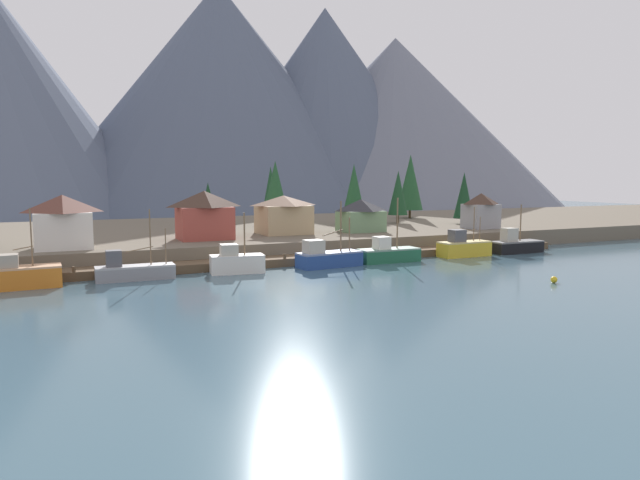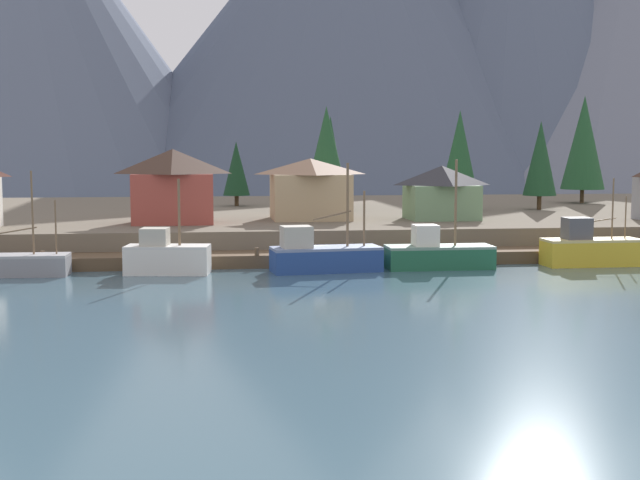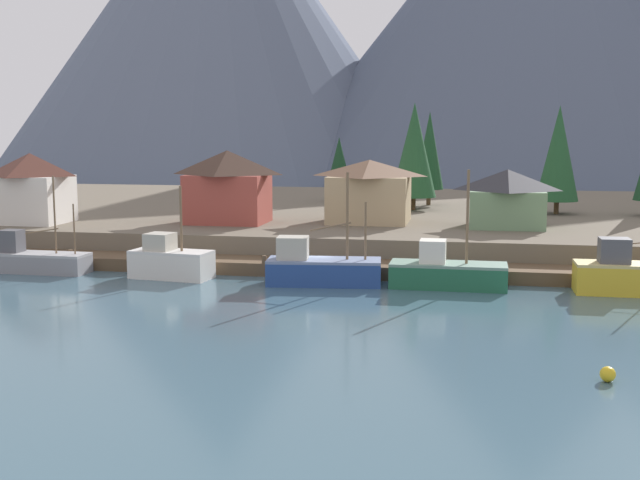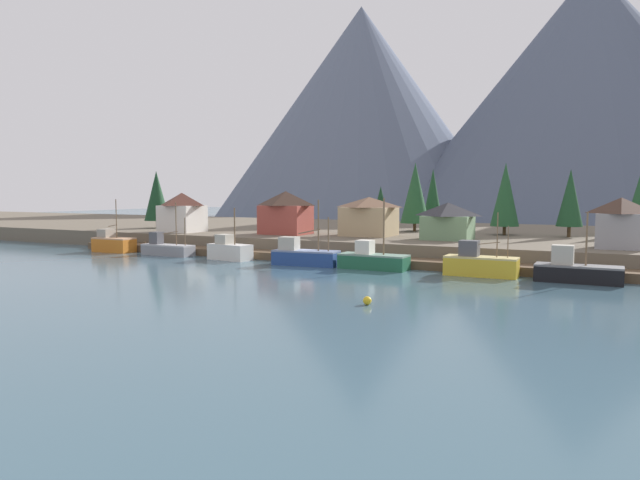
{
  "view_description": "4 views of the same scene",
  "coord_description": "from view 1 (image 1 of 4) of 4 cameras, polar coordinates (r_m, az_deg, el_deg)",
  "views": [
    {
      "loc": [
        -29.3,
        -64.81,
        10.84
      ],
      "look_at": [
        1.3,
        1.22,
        3.01
      ],
      "focal_mm": 31.88,
      "sensor_mm": 36.0,
      "label": 1
    },
    {
      "loc": [
        -7.52,
        -64.5,
        8.93
      ],
      "look_at": [
        1.35,
        3.63,
        1.78
      ],
      "focal_mm": 47.43,
      "sensor_mm": 36.0,
      "label": 2
    },
    {
      "loc": [
        11.45,
        -58.15,
        11.17
      ],
      "look_at": [
        0.04,
        1.76,
        2.7
      ],
      "focal_mm": 44.93,
      "sensor_mm": 36.0,
      "label": 3
    },
    {
      "loc": [
        35.03,
        -63.92,
        9.03
      ],
      "look_at": [
        1.36,
        1.2,
        2.91
      ],
      "focal_mm": 32.04,
      "sensor_mm": 36.0,
      "label": 4
    }
  ],
  "objects": [
    {
      "name": "conifer_near_right",
      "position": [
        109.18,
        14.24,
        4.37
      ],
      "size": [
        3.72,
        3.72,
        9.6
      ],
      "color": "#4C3823",
      "rests_on": "shoreline_bank"
    },
    {
      "name": "house_green",
      "position": [
        90.62,
        4.11,
        2.52
      ],
      "size": [
        6.79,
        5.59,
        5.15
      ],
      "color": "#6B8E66",
      "rests_on": "shoreline_bank"
    },
    {
      "name": "fishing_boat_blue",
      "position": [
        70.22,
        0.76,
        -1.76
      ],
      "size": [
        8.46,
        3.83,
        8.13
      ],
      "rotation": [
        0.0,
        0.0,
        0.11
      ],
      "color": "navy",
      "rests_on": "ground_plane"
    },
    {
      "name": "conifer_near_left",
      "position": [
        108.37,
        7.84,
        4.71
      ],
      "size": [
        3.71,
        3.71,
        9.93
      ],
      "color": "#4C3823",
      "rests_on": "shoreline_bank"
    },
    {
      "name": "ground_plane",
      "position": [
        90.44,
        -5.76,
        -1.09
      ],
      "size": [
        400.0,
        400.0,
        1.0
      ],
      "primitive_type": "cube",
      "color": "#3D5B6B"
    },
    {
      "name": "fishing_boat_orange",
      "position": [
        63.93,
        -27.54,
        -3.15
      ],
      "size": [
        6.53,
        3.06,
        7.99
      ],
      "rotation": [
        0.0,
        0.0,
        0.03
      ],
      "color": "#CC6B1E",
      "rests_on": "ground_plane"
    },
    {
      "name": "conifer_mid_right",
      "position": [
        105.14,
        -11.16,
        3.93
      ],
      "size": [
        3.22,
        3.22,
        7.73
      ],
      "color": "#4C3823",
      "rests_on": "shoreline_bank"
    },
    {
      "name": "fishing_boat_grey",
      "position": [
        64.52,
        -18.24,
        -2.96
      ],
      "size": [
        8.24,
        2.65,
        7.61
      ],
      "rotation": [
        0.0,
        0.0,
        -0.02
      ],
      "color": "gray",
      "rests_on": "ground_plane"
    },
    {
      "name": "conifer_centre",
      "position": [
        123.09,
        9.05,
        5.74
      ],
      "size": [
        5.45,
        5.45,
        13.52
      ],
      "color": "#4C3823",
      "rests_on": "shoreline_bank"
    },
    {
      "name": "shoreline_bank",
      "position": [
        101.6,
        -7.99,
        0.67
      ],
      "size": [
        400.0,
        56.0,
        2.5
      ],
      "primitive_type": "cube",
      "color": "#665B4C",
      "rests_on": "ground_plane"
    },
    {
      "name": "house_tan",
      "position": [
        86.85,
        -3.68,
        2.59
      ],
      "size": [
        7.7,
        6.93,
        5.84
      ],
      "color": "tan",
      "rests_on": "shoreline_bank"
    },
    {
      "name": "house_white",
      "position": [
        74.58,
        -24.39,
        1.73
      ],
      "size": [
        6.66,
        5.78,
        6.48
      ],
      "color": "silver",
      "rests_on": "shoreline_bank"
    },
    {
      "name": "conifer_back_left",
      "position": [
        104.15,
        3.42,
        4.96
      ],
      "size": [
        4.3,
        4.3,
        11.08
      ],
      "color": "#4C3823",
      "rests_on": "shoreline_bank"
    },
    {
      "name": "house_grey",
      "position": [
        99.78,
        15.84,
        2.87
      ],
      "size": [
        5.46,
        4.44,
        5.96
      ],
      "color": "gray",
      "rests_on": "shoreline_bank"
    },
    {
      "name": "dock",
      "position": [
        73.67,
        -1.17,
        -1.92
      ],
      "size": [
        80.0,
        4.0,
        1.6
      ],
      "color": "brown",
      "rests_on": "ground_plane"
    },
    {
      "name": "fishing_boat_yellow",
      "position": [
        82.18,
        14.2,
        -0.72
      ],
      "size": [
        7.68,
        2.75,
        6.91
      ],
      "rotation": [
        0.0,
        0.0,
        0.01
      ],
      "color": "gold",
      "rests_on": "ground_plane"
    },
    {
      "name": "fishing_boat_black",
      "position": [
        88.48,
        19.03,
        -0.48
      ],
      "size": [
        8.2,
        2.83,
        7.11
      ],
      "rotation": [
        0.0,
        0.0,
        0.0
      ],
      "color": "black",
      "rests_on": "ground_plane"
    },
    {
      "name": "fishing_boat_white",
      "position": [
        66.35,
        -8.41,
        -2.21
      ],
      "size": [
        6.39,
        3.37,
        7.0
      ],
      "rotation": [
        0.0,
        0.0,
        -0.13
      ],
      "color": "silver",
      "rests_on": "ground_plane"
    },
    {
      "name": "fishing_boat_green",
      "position": [
        74.95,
        6.84,
        -1.36
      ],
      "size": [
        8.2,
        2.96,
        8.39
      ],
      "rotation": [
        0.0,
        0.0,
        -0.01
      ],
      "color": "#1E5B3D",
      "rests_on": "ground_plane"
    },
    {
      "name": "mountain_far_ridge",
      "position": [
        229.44,
        7.47,
        11.53
      ],
      "size": [
        128.23,
        128.23,
        65.16
      ],
      "primitive_type": "cone",
      "color": "slate",
      "rests_on": "ground_plane"
    },
    {
      "name": "house_red",
      "position": [
        80.16,
        -11.51,
        2.51
      ],
      "size": [
        7.52,
        5.76,
        6.73
      ],
      "color": "#9E4238",
      "rests_on": "shoreline_bank"
    },
    {
      "name": "conifer_back_right",
      "position": [
        99.28,
        -4.5,
        5.03
      ],
      "size": [
        4.83,
        4.83,
        11.48
      ],
      "color": "#4C3823",
      "rests_on": "shoreline_bank"
    },
    {
      "name": "conifer_far_left",
      "position": [
        105.31,
        -4.96,
        4.97
      ],
      "size": [
        3.34,
        3.34,
        10.66
      ],
      "color": "#4C3823",
      "rests_on": "shoreline_bank"
    },
    {
      "name": "mountain_east_peak",
      "position": [
        220.84,
        0.5,
        12.99
      ],
      "size": [
        104.77,
        104.77,
        74.32
      ],
      "primitive_type": "cone",
      "color": "#4C566B",
      "rests_on": "ground_plane"
    },
    {
      "name": "channel_buoy",
      "position": [
        64.41,
        22.43,
        -3.7
      ],
      "size": [
        0.7,
        0.7,
        0.7
      ],
      "primitive_type": "sphere",
      "color": "gold",
      "rests_on": "ground_plane"
    },
    {
      "name": "mountain_central_peak",
      "position": [
        215.78,
        -10.04,
        13.9
      ],
      "size": [
        128.37,
        128.37,
        80.62
      ],
      "primitive_type": "cone",
      "color": "#4C566B",
      "rests_on": "ground_plane"
    }
  ]
}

